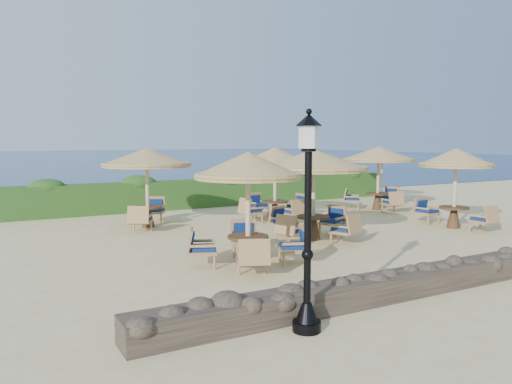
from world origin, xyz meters
name	(u,v)px	position (x,y,z in m)	size (l,w,h in m)	color
ground	(310,232)	(0.00, 0.00, 0.00)	(120.00, 120.00, 0.00)	beige
sea	(50,159)	(0.00, 70.00, 0.00)	(160.00, 160.00, 0.00)	#0C1F52
hedge	(217,192)	(0.00, 7.20, 0.60)	(18.00, 0.90, 1.20)	#214716
stone_wall	(480,269)	(0.00, -6.20, 0.22)	(15.00, 0.65, 0.44)	brown
lamp_post	(308,232)	(-4.80, -6.80, 1.55)	(0.44, 0.44, 3.31)	black
extra_parasol	(382,156)	(7.80, 5.20, 2.17)	(2.30, 2.30, 2.41)	beige
cafe_set_0	(248,192)	(-3.72, -2.81, 1.74)	(2.86, 2.86, 2.65)	beige
cafe_set_1	(314,175)	(-0.63, -1.06, 1.91)	(3.18, 3.18, 2.65)	beige
cafe_set_2	(456,170)	(4.64, -1.67, 1.92)	(2.39, 2.85, 2.65)	beige
cafe_set_3	(147,166)	(-4.27, 3.36, 2.04)	(2.98, 2.98, 2.65)	beige
cafe_set_4	(275,172)	(0.24, 2.59, 1.76)	(2.87, 2.87, 2.65)	beige
cafe_set_5	(378,163)	(5.41, 2.85, 1.95)	(2.98, 2.98, 2.65)	beige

